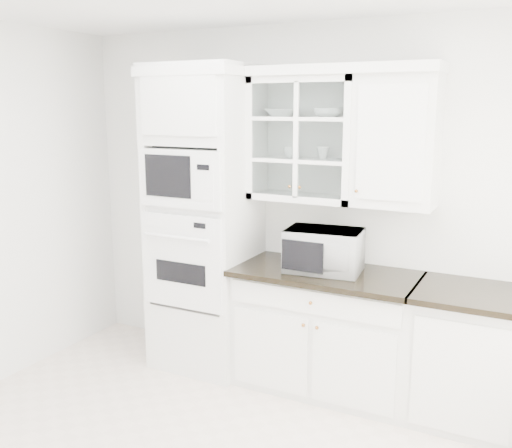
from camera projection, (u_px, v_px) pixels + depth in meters
The scene contains 12 objects.
room_shell at pixel (222, 162), 3.20m from camera, with size 4.00×3.50×2.70m.
oven_column at pixel (204, 220), 4.52m from camera, with size 0.76×0.68×2.40m.
base_cabinet_run at pixel (326, 329), 4.23m from camera, with size 1.32×0.67×0.92m.
extra_base_cabinet at pixel (468, 356), 3.79m from camera, with size 0.72×0.67×0.92m.
upper_cabinet_glass at pixel (305, 139), 4.18m from camera, with size 0.80×0.33×0.90m.
upper_cabinet_solid at pixel (397, 142), 3.88m from camera, with size 0.55×0.33×0.90m, color white.
crown_molding at pixel (291, 71), 4.11m from camera, with size 2.14×0.38×0.07m, color white.
countertop_microwave at pixel (324, 250), 4.11m from camera, with size 0.53×0.44×0.31m, color white.
bowl_a at pixel (282, 113), 4.22m from camera, with size 0.25×0.25×0.06m, color white.
bowl_b at pixel (329, 113), 4.08m from camera, with size 0.21×0.21×0.07m, color white.
cup_a at pixel (291, 152), 4.26m from camera, with size 0.11×0.11×0.09m, color white.
cup_b at pixel (323, 153), 4.15m from camera, with size 0.10×0.10×0.09m, color white.
Camera 1 is at (1.63, -2.34, 2.09)m, focal length 40.00 mm.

